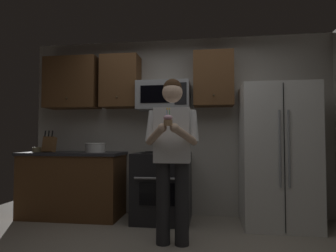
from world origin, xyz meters
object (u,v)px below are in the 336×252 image
oven_range (162,187)px  bowl_small_colored (37,149)px  microwave (164,96)px  cupcake (168,120)px  person (172,150)px  refrigerator (277,155)px  knife_block (49,144)px  bowl_large_white (95,147)px

oven_range → bowl_small_colored: 1.95m
microwave → cupcake: 1.40m
microwave → person: 1.25m
refrigerator → knife_block: 3.15m
knife_block → bowl_large_white: bearing=4.0°
bowl_large_white → cupcake: 1.74m
bowl_large_white → cupcake: cupcake is taller
bowl_small_colored → microwave: bearing=1.8°
oven_range → bowl_small_colored: bowl_small_colored is taller
bowl_large_white → person: 1.50m
bowl_small_colored → oven_range: bearing=-1.8°
refrigerator → knife_block: (-3.14, 0.01, 0.13)m
refrigerator → knife_block: bearing=179.8°
refrigerator → person: (-1.26, -0.83, 0.10)m
refrigerator → person: refrigerator is taller
microwave → bowl_small_colored: (-1.88, -0.06, -0.77)m
bowl_small_colored → cupcake: bearing=-30.5°
oven_range → refrigerator: refrigerator is taller
refrigerator → knife_block: refrigerator is taller
knife_block → person: person is taller
bowl_large_white → refrigerator: bearing=-1.3°
refrigerator → cupcake: size_ratio=10.35×
person → microwave: bearing=104.0°
refrigerator → bowl_large_white: (-2.47, 0.06, 0.09)m
bowl_large_white → bowl_small_colored: 0.92m
oven_range → cupcake: cupcake is taller
refrigerator → bowl_large_white: refrigerator is taller
cupcake → knife_block: bearing=148.3°
bowl_large_white → cupcake: (1.21, -1.21, 0.30)m
refrigerator → cupcake: refrigerator is taller
knife_block → bowl_small_colored: knife_block is taller
oven_range → knife_block: knife_block is taller
knife_block → microwave: bearing=5.2°
knife_block → cupcake: cupcake is taller
knife_block → bowl_large_white: (0.67, 0.05, -0.04)m
knife_block → bowl_large_white: knife_block is taller
knife_block → person: bearing=-23.9°
microwave → cupcake: size_ratio=4.26×
oven_range → bowl_large_white: bowl_large_white is taller
oven_range → person: size_ratio=0.53×
bowl_large_white → person: bearing=-36.0°
microwave → knife_block: bearing=-174.8°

